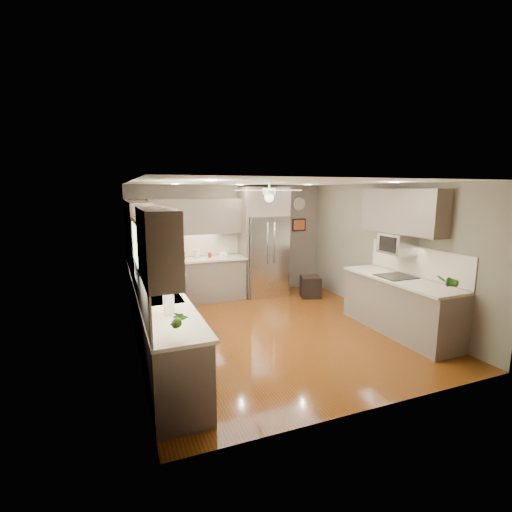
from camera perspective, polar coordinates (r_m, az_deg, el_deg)
floor at (r=6.50m, az=2.98°, el=-11.40°), size 5.00×5.00×0.00m
ceiling at (r=6.05m, az=3.20°, el=11.21°), size 5.00×5.00×0.00m
wall_back at (r=8.46m, az=-3.99°, el=2.39°), size 4.50×0.00×4.50m
wall_front at (r=4.08m, az=17.97°, el=-6.50°), size 4.50×0.00×4.50m
wall_left at (r=5.62m, az=-18.28°, el=-2.04°), size 0.00×5.00×5.00m
wall_right at (r=7.37m, az=19.20°, el=0.70°), size 0.00×5.00×5.00m
canister_a at (r=7.95m, az=-11.17°, el=0.04°), size 0.12×0.12×0.15m
canister_c at (r=8.05m, az=-9.09°, el=0.31°), size 0.12×0.12×0.19m
canister_d at (r=8.08m, az=-7.13°, el=0.17°), size 0.10×0.10×0.11m
soap_bottle at (r=5.62m, az=-16.11°, el=-4.11°), size 0.11×0.11×0.20m
potted_plant_left at (r=3.84m, az=-11.60°, el=-9.60°), size 0.20×0.17×0.32m
potted_plant_right at (r=5.96m, az=27.26°, el=-3.48°), size 0.21×0.19×0.32m
bowl at (r=8.13m, az=-4.93°, el=0.02°), size 0.19×0.19×0.05m
left_run at (r=5.98m, az=-15.11°, el=-8.75°), size 0.65×4.70×1.45m
back_run at (r=8.13m, az=-8.17°, el=-3.49°), size 1.85×0.65×1.45m
uppers at (r=6.48m, az=-5.51°, el=5.54°), size 4.50×4.70×0.95m
window at (r=5.07m, az=-17.78°, el=0.18°), size 0.05×1.12×0.92m
sink at (r=5.24m, az=-14.24°, el=-6.55°), size 0.50×0.70×0.32m
refrigerator at (r=8.39m, az=1.29°, el=1.92°), size 1.06×0.75×2.45m
right_run at (r=6.75m, az=21.17°, el=-6.93°), size 0.70×2.20×1.45m
microwave at (r=6.78m, az=20.89°, el=1.80°), size 0.43×0.55×0.34m
ceiling_fan at (r=6.32m, az=2.03°, el=9.65°), size 1.18×1.18×0.32m
recessed_lights at (r=6.40m, az=1.34°, el=11.11°), size 2.84×3.14×0.01m
wall_clock at (r=9.06m, az=6.69°, el=7.94°), size 0.30×0.03×0.30m
framed_print at (r=9.09m, az=6.64°, el=4.78°), size 0.36×0.03×0.30m
stool at (r=8.46m, az=8.37°, el=-4.69°), size 0.53×0.53×0.49m
paper_towel at (r=4.48m, az=-13.28°, el=-7.07°), size 0.13×0.13×0.33m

